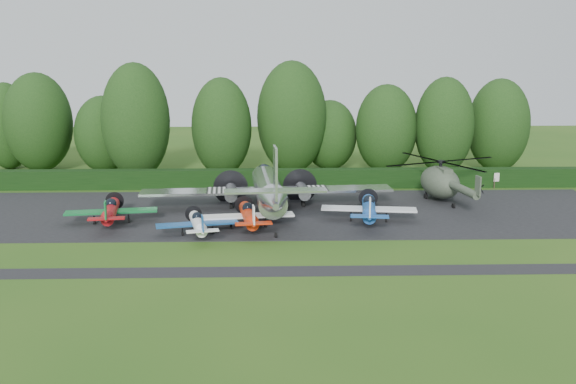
{
  "coord_description": "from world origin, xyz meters",
  "views": [
    {
      "loc": [
        3.19,
        -46.09,
        14.04
      ],
      "look_at": [
        4.68,
        7.26,
        2.5
      ],
      "focal_mm": 40.0,
      "sensor_mm": 36.0,
      "label": 1
    }
  ],
  "objects_px": {
    "sign_board": "(505,177)",
    "transport_plane": "(268,190)",
    "light_plane_orange": "(249,215)",
    "helicopter": "(440,179)",
    "light_plane_blue": "(369,208)",
    "light_plane_red": "(111,211)",
    "light_plane_white": "(198,223)"
  },
  "relations": [
    {
      "from": "light_plane_red",
      "to": "light_plane_orange",
      "type": "height_order",
      "value": "light_plane_red"
    },
    {
      "from": "light_plane_red",
      "to": "light_plane_white",
      "type": "bearing_deg",
      "value": -16.53
    },
    {
      "from": "light_plane_orange",
      "to": "helicopter",
      "type": "height_order",
      "value": "helicopter"
    },
    {
      "from": "helicopter",
      "to": "light_plane_red",
      "type": "bearing_deg",
      "value": -156.3
    },
    {
      "from": "transport_plane",
      "to": "light_plane_blue",
      "type": "distance_m",
      "value": 9.49
    },
    {
      "from": "light_plane_white",
      "to": "light_plane_orange",
      "type": "xyz_separation_m",
      "value": [
        3.92,
        1.79,
        0.18
      ]
    },
    {
      "from": "helicopter",
      "to": "sign_board",
      "type": "distance_m",
      "value": 10.74
    },
    {
      "from": "transport_plane",
      "to": "light_plane_orange",
      "type": "distance_m",
      "value": 6.18
    },
    {
      "from": "light_plane_red",
      "to": "light_plane_orange",
      "type": "distance_m",
      "value": 11.7
    },
    {
      "from": "light_plane_red",
      "to": "helicopter",
      "type": "height_order",
      "value": "helicopter"
    },
    {
      "from": "transport_plane",
      "to": "light_plane_orange",
      "type": "relative_size",
      "value": 2.91
    },
    {
      "from": "transport_plane",
      "to": "light_plane_orange",
      "type": "height_order",
      "value": "transport_plane"
    },
    {
      "from": "sign_board",
      "to": "transport_plane",
      "type": "bearing_deg",
      "value": -139.03
    },
    {
      "from": "light_plane_blue",
      "to": "sign_board",
      "type": "distance_m",
      "value": 22.06
    },
    {
      "from": "light_plane_white",
      "to": "sign_board",
      "type": "xyz_separation_m",
      "value": [
        30.83,
        17.83,
        0.08
      ]
    },
    {
      "from": "helicopter",
      "to": "sign_board",
      "type": "xyz_separation_m",
      "value": [
        8.69,
        6.22,
        -1.03
      ]
    },
    {
      "from": "light_plane_orange",
      "to": "transport_plane",
      "type": "bearing_deg",
      "value": 82.96
    },
    {
      "from": "light_plane_orange",
      "to": "helicopter",
      "type": "relative_size",
      "value": 0.55
    },
    {
      "from": "helicopter",
      "to": "light_plane_blue",
      "type": "bearing_deg",
      "value": -126.76
    },
    {
      "from": "light_plane_red",
      "to": "sign_board",
      "type": "bearing_deg",
      "value": 28.84
    },
    {
      "from": "sign_board",
      "to": "light_plane_white",
      "type": "bearing_deg",
      "value": -130.78
    },
    {
      "from": "light_plane_orange",
      "to": "light_plane_white",
      "type": "bearing_deg",
      "value": -147.58
    },
    {
      "from": "light_plane_blue",
      "to": "helicopter",
      "type": "bearing_deg",
      "value": 36.82
    },
    {
      "from": "transport_plane",
      "to": "sign_board",
      "type": "relative_size",
      "value": 7.89
    },
    {
      "from": "light_plane_orange",
      "to": "sign_board",
      "type": "bearing_deg",
      "value": 38.69
    },
    {
      "from": "transport_plane",
      "to": "light_plane_orange",
      "type": "bearing_deg",
      "value": -101.03
    },
    {
      "from": "light_plane_red",
      "to": "light_plane_blue",
      "type": "distance_m",
      "value": 21.65
    },
    {
      "from": "transport_plane",
      "to": "helicopter",
      "type": "xyz_separation_m",
      "value": [
        16.64,
        3.91,
        0.08
      ]
    },
    {
      "from": "light_plane_white",
      "to": "light_plane_blue",
      "type": "relative_size",
      "value": 0.8
    },
    {
      "from": "light_plane_blue",
      "to": "sign_board",
      "type": "bearing_deg",
      "value": 32.44
    },
    {
      "from": "light_plane_orange",
      "to": "sign_board",
      "type": "xyz_separation_m",
      "value": [
        26.91,
        16.04,
        -0.09
      ]
    },
    {
      "from": "transport_plane",
      "to": "sign_board",
      "type": "xyz_separation_m",
      "value": [
        25.33,
        10.13,
        -0.95
      ]
    }
  ]
}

